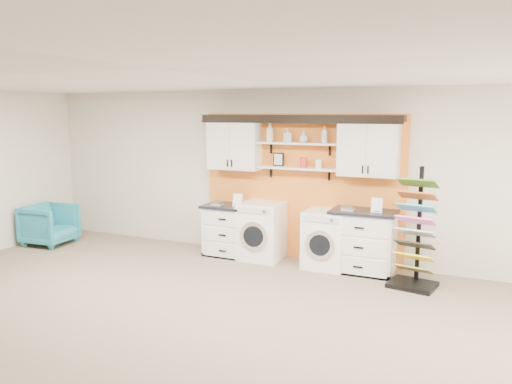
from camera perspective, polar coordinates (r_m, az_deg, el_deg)
The scene contains 22 objects.
floor at distance 5.20m, azimuth -10.47°, elevation -18.80°, with size 10.00×10.00×0.00m, color #846E59.
ceiling at distance 4.61m, azimuth -11.49°, elevation 13.67°, with size 10.00×10.00×0.00m, color white.
wall_back at distance 8.26m, azimuth 5.21°, elevation 1.97°, with size 10.00×10.00×0.00m, color beige.
accent_panel at distance 8.25m, azimuth 5.11°, elevation 0.56°, with size 3.40×0.07×2.40m, color orange.
upper_cabinet_left at distance 8.46m, azimuth -2.49°, elevation 5.43°, with size 0.90×0.35×0.84m.
upper_cabinet_right at distance 7.71m, azimuth 12.74°, elevation 4.87°, with size 0.90×0.35×0.84m.
shelf_lower at distance 8.05m, azimuth 4.76°, elevation 2.73°, with size 1.32×0.28×0.03m, color white.
shelf_upper at distance 8.02m, azimuth 4.79°, elevation 5.57°, with size 1.32×0.28×0.03m, color white.
crown_molding at distance 8.02m, azimuth 4.86°, elevation 8.41°, with size 3.30×0.41×0.13m.
picture_frame at distance 8.21m, azimuth 2.57°, elevation 3.75°, with size 0.18×0.02×0.22m.
canister_red at distance 8.01m, azimuth 5.44°, elevation 3.37°, with size 0.11×0.11×0.16m, color red.
canister_cream at distance 7.93m, azimuth 7.15°, elevation 3.21°, with size 0.10×0.10×0.14m, color silver.
base_cabinet_left at distance 8.54m, azimuth -2.89°, elevation -4.35°, with size 0.89×0.66×0.87m.
base_cabinet_right at distance 7.79m, azimuth 12.15°, elevation -5.53°, with size 0.98×0.66×0.96m.
washer at distance 8.28m, azimuth 0.68°, elevation -4.47°, with size 0.68×0.71×0.95m.
dryer at distance 7.93m, azimuth 8.02°, elevation -5.35°, with size 0.65×0.71×0.90m.
sample_rack at distance 7.32m, azimuth 17.67°, elevation -6.27°, with size 0.69×0.61×1.68m.
armchair at distance 9.98m, azimuth -22.51°, elevation -3.46°, with size 0.79×0.81×0.74m, color teal.
soap_bottle_a at distance 8.18m, azimuth 1.60°, elevation 6.85°, with size 0.12×0.12×0.31m, color silver.
soap_bottle_b at distance 8.07m, azimuth 3.61°, elevation 6.49°, with size 0.10×0.10×0.22m, color silver.
soap_bottle_c at distance 7.98m, azimuth 5.45°, elevation 6.27°, with size 0.14×0.14×0.17m, color silver.
soap_bottle_d at distance 7.88m, azimuth 7.84°, elevation 6.53°, with size 0.10×0.10×0.26m, color silver.
Camera 1 is at (2.67, -3.75, 2.42)m, focal length 35.00 mm.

